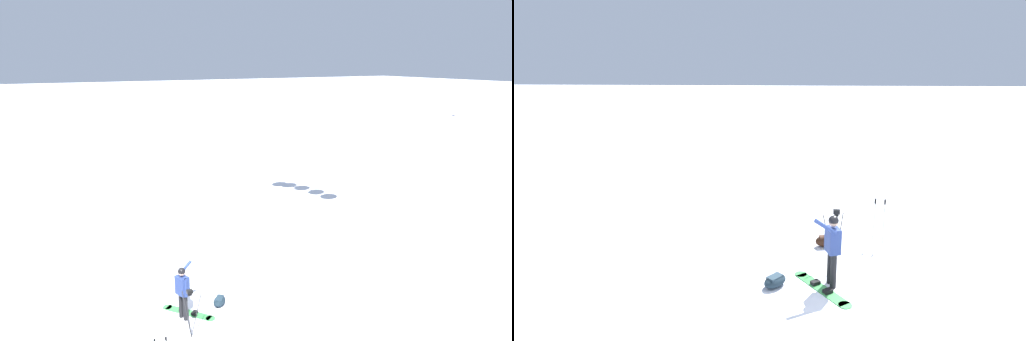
# 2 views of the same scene
# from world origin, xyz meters

# --- Properties ---
(ground_plane) EXTENTS (300.00, 300.00, 0.00)m
(ground_plane) POSITION_xyz_m (0.00, 0.00, 0.00)
(ground_plane) COLOR white
(snowboarder) EXTENTS (0.61, 0.62, 1.70)m
(snowboarder) POSITION_xyz_m (0.66, 0.22, 1.02)
(snowboarder) COLOR black
(snowboarder) RESTS_ON ground_plane
(snowboard) EXTENTS (1.50, 1.27, 0.10)m
(snowboard) POSITION_xyz_m (0.46, 0.43, 0.02)
(snowboard) COLOR #3F994C
(snowboard) RESTS_ON ground_plane
(camera_tripod) EXTENTS (0.60, 0.53, 1.47)m
(camera_tripod) POSITION_xyz_m (1.66, 0.10, 1.04)
(camera_tripod) COLOR #262628
(camera_tripod) RESTS_ON ground_plane
(gear_bag_small) EXTENTS (0.70, 0.65, 0.26)m
(gear_bag_small) POSITION_xyz_m (0.46, 1.47, 0.14)
(gear_bag_small) COLOR #192833
(gear_bag_small) RESTS_ON ground_plane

